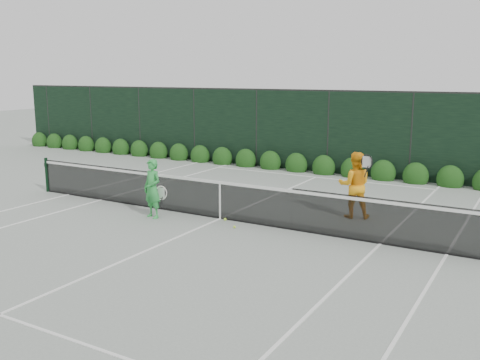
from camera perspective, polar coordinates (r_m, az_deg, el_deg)
The scene contains 8 objects.
ground at distance 13.69m, azimuth -2.12°, elevation -4.15°, with size 80.00×80.00×0.00m, color gray.
tennis_net at distance 13.57m, azimuth -2.22°, elevation -1.98°, with size 12.90×0.10×1.07m.
player_woman at distance 13.81m, azimuth -9.32°, elevation -0.92°, with size 0.65×0.47×1.52m.
player_man at distance 13.93m, azimuth 12.13°, elevation -0.52°, with size 1.01×0.91×1.70m.
court_lines at distance 13.68m, azimuth -2.12°, elevation -4.13°, with size 11.03×23.83×0.01m.
windscreen_fence at distance 11.20m, azimuth -9.58°, elevation 0.17°, with size 32.00×21.07×3.06m.
hedge_row at distance 19.90m, azimuth 8.91°, elevation 1.31°, with size 31.66×0.65×0.94m.
tennis_balls at distance 14.11m, azimuth -3.89°, elevation -3.55°, with size 3.58×1.69×0.07m.
Camera 1 is at (7.05, -11.15, 3.65)m, focal length 40.00 mm.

